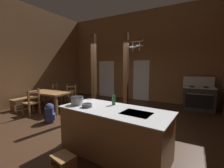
{
  "coord_description": "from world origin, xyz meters",
  "views": [
    {
      "loc": [
        2.77,
        -3.62,
        1.73
      ],
      "look_at": [
        0.42,
        0.64,
        1.16
      ],
      "focal_mm": 23.92,
      "sensor_mm": 36.0,
      "label": 1
    }
  ],
  "objects_px": {
    "kitchen_island": "(114,131)",
    "mixing_bowl_on_counter": "(87,105)",
    "backpack": "(50,112)",
    "bottle_tall_on_counter": "(114,100)",
    "stove_range": "(198,98)",
    "ladderback_chair_at_table_end": "(58,95)",
    "stockpot_on_counter": "(77,101)",
    "ladderback_chair_by_post": "(32,102)",
    "bench_along_left_wall": "(27,101)",
    "step_stool": "(63,163)",
    "ladderback_chair_near_window": "(72,96)",
    "dining_table": "(50,94)"
  },
  "relations": [
    {
      "from": "dining_table",
      "to": "ladderback_chair_by_post",
      "type": "relative_size",
      "value": 1.8
    },
    {
      "from": "stove_range",
      "to": "stockpot_on_counter",
      "type": "distance_m",
      "value": 5.03
    },
    {
      "from": "ladderback_chair_near_window",
      "to": "ladderback_chair_at_table_end",
      "type": "xyz_separation_m",
      "value": [
        -0.73,
        -0.13,
        0.0
      ]
    },
    {
      "from": "mixing_bowl_on_counter",
      "to": "kitchen_island",
      "type": "bearing_deg",
      "value": 14.72
    },
    {
      "from": "step_stool",
      "to": "bench_along_left_wall",
      "type": "distance_m",
      "value": 4.85
    },
    {
      "from": "dining_table",
      "to": "bottle_tall_on_counter",
      "type": "relative_size",
      "value": 5.99
    },
    {
      "from": "ladderback_chair_by_post",
      "to": "stockpot_on_counter",
      "type": "distance_m",
      "value": 3.04
    },
    {
      "from": "dining_table",
      "to": "mixing_bowl_on_counter",
      "type": "height_order",
      "value": "mixing_bowl_on_counter"
    },
    {
      "from": "stove_range",
      "to": "dining_table",
      "type": "height_order",
      "value": "stove_range"
    },
    {
      "from": "stove_range",
      "to": "ladderback_chair_at_table_end",
      "type": "height_order",
      "value": "stove_range"
    },
    {
      "from": "stockpot_on_counter",
      "to": "ladderback_chair_at_table_end",
      "type": "bearing_deg",
      "value": 144.35
    },
    {
      "from": "step_stool",
      "to": "ladderback_chair_by_post",
      "type": "distance_m",
      "value": 3.67
    },
    {
      "from": "kitchen_island",
      "to": "mixing_bowl_on_counter",
      "type": "distance_m",
      "value": 0.75
    },
    {
      "from": "ladderback_chair_near_window",
      "to": "bottle_tall_on_counter",
      "type": "distance_m",
      "value": 3.9
    },
    {
      "from": "mixing_bowl_on_counter",
      "to": "backpack",
      "type": "bearing_deg",
      "value": 161.21
    },
    {
      "from": "ladderback_chair_near_window",
      "to": "kitchen_island",
      "type": "bearing_deg",
      "value": -35.2
    },
    {
      "from": "ladderback_chair_by_post",
      "to": "bench_along_left_wall",
      "type": "bearing_deg",
      "value": 156.8
    },
    {
      "from": "mixing_bowl_on_counter",
      "to": "ladderback_chair_at_table_end",
      "type": "bearing_deg",
      "value": 146.16
    },
    {
      "from": "mixing_bowl_on_counter",
      "to": "bottle_tall_on_counter",
      "type": "xyz_separation_m",
      "value": [
        0.38,
        0.43,
        0.08
      ]
    },
    {
      "from": "ladderback_chair_near_window",
      "to": "bottle_tall_on_counter",
      "type": "xyz_separation_m",
      "value": [
        3.23,
        -2.11,
        0.58
      ]
    },
    {
      "from": "bench_along_left_wall",
      "to": "mixing_bowl_on_counter",
      "type": "height_order",
      "value": "mixing_bowl_on_counter"
    },
    {
      "from": "ladderback_chair_at_table_end",
      "to": "backpack",
      "type": "distance_m",
      "value": 2.31
    },
    {
      "from": "stockpot_on_counter",
      "to": "ladderback_chair_by_post",
      "type": "bearing_deg",
      "value": 164.29
    },
    {
      "from": "ladderback_chair_near_window",
      "to": "backpack",
      "type": "relative_size",
      "value": 1.59
    },
    {
      "from": "stove_range",
      "to": "ladderback_chair_at_table_end",
      "type": "distance_m",
      "value": 6.01
    },
    {
      "from": "stove_range",
      "to": "ladderback_chair_at_table_end",
      "type": "xyz_separation_m",
      "value": [
        -5.65,
        -2.06,
        -0.03
      ]
    },
    {
      "from": "stove_range",
      "to": "ladderback_chair_by_post",
      "type": "relative_size",
      "value": 1.39
    },
    {
      "from": "kitchen_island",
      "to": "mixing_bowl_on_counter",
      "type": "bearing_deg",
      "value": -165.28
    },
    {
      "from": "stove_range",
      "to": "mixing_bowl_on_counter",
      "type": "xyz_separation_m",
      "value": [
        -2.06,
        -4.46,
        0.47
      ]
    },
    {
      "from": "kitchen_island",
      "to": "ladderback_chair_by_post",
      "type": "xyz_separation_m",
      "value": [
        -3.74,
        0.73,
        -0.0
      ]
    },
    {
      "from": "kitchen_island",
      "to": "ladderback_chair_near_window",
      "type": "bearing_deg",
      "value": 144.8
    },
    {
      "from": "ladderback_chair_near_window",
      "to": "bench_along_left_wall",
      "type": "xyz_separation_m",
      "value": [
        -1.44,
        -1.2,
        -0.15
      ]
    },
    {
      "from": "kitchen_island",
      "to": "stove_range",
      "type": "bearing_deg",
      "value": 70.63
    },
    {
      "from": "kitchen_island",
      "to": "dining_table",
      "type": "relative_size",
      "value": 1.31
    },
    {
      "from": "ladderback_chair_by_post",
      "to": "bench_along_left_wall",
      "type": "distance_m",
      "value": 1.2
    },
    {
      "from": "backpack",
      "to": "ladderback_chair_near_window",
      "type": "bearing_deg",
      "value": 113.8
    },
    {
      "from": "kitchen_island",
      "to": "stove_range",
      "type": "relative_size",
      "value": 1.7
    },
    {
      "from": "backpack",
      "to": "bottle_tall_on_counter",
      "type": "bearing_deg",
      "value": -6.28
    },
    {
      "from": "ladderback_chair_at_table_end",
      "to": "bench_along_left_wall",
      "type": "bearing_deg",
      "value": -123.57
    },
    {
      "from": "ladderback_chair_near_window",
      "to": "backpack",
      "type": "distance_m",
      "value": 2.02
    },
    {
      "from": "ladderback_chair_by_post",
      "to": "mixing_bowl_on_counter",
      "type": "bearing_deg",
      "value": -15.2
    },
    {
      "from": "dining_table",
      "to": "ladderback_chair_at_table_end",
      "type": "distance_m",
      "value": 0.92
    },
    {
      "from": "kitchen_island",
      "to": "bottle_tall_on_counter",
      "type": "bearing_deg",
      "value": 119.14
    },
    {
      "from": "ladderback_chair_near_window",
      "to": "bench_along_left_wall",
      "type": "distance_m",
      "value": 1.88
    },
    {
      "from": "mixing_bowl_on_counter",
      "to": "ladderback_chair_by_post",
      "type": "bearing_deg",
      "value": 164.8
    },
    {
      "from": "bottle_tall_on_counter",
      "to": "kitchen_island",
      "type": "bearing_deg",
      "value": -60.86
    },
    {
      "from": "ladderback_chair_near_window",
      "to": "stove_range",
      "type": "bearing_deg",
      "value": 21.44
    },
    {
      "from": "kitchen_island",
      "to": "bottle_tall_on_counter",
      "type": "height_order",
      "value": "bottle_tall_on_counter"
    },
    {
      "from": "backpack",
      "to": "dining_table",
      "type": "bearing_deg",
      "value": 140.53
    },
    {
      "from": "ladderback_chair_at_table_end",
      "to": "bottle_tall_on_counter",
      "type": "distance_m",
      "value": 4.47
    }
  ]
}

